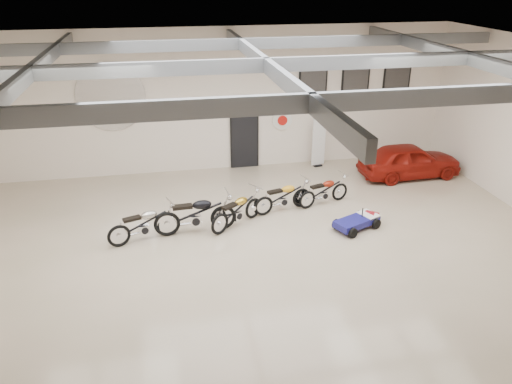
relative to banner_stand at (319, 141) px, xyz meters
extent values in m
cube|color=#C2AC94|center=(-3.18, -5.50, -0.96)|extent=(16.00, 12.00, 0.01)
cube|color=slate|center=(-3.18, -5.50, 4.04)|extent=(16.00, 12.00, 0.01)
cube|color=silver|center=(-3.18, 0.50, 1.54)|extent=(16.00, 0.02, 5.00)
cube|color=black|center=(-2.68, 0.45, 0.09)|extent=(0.92, 0.08, 2.10)
imported|color=maroon|center=(2.82, -1.59, -0.35)|extent=(1.56, 3.59, 1.21)
camera|label=1|loc=(-5.59, -16.59, 5.77)|focal=35.00mm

